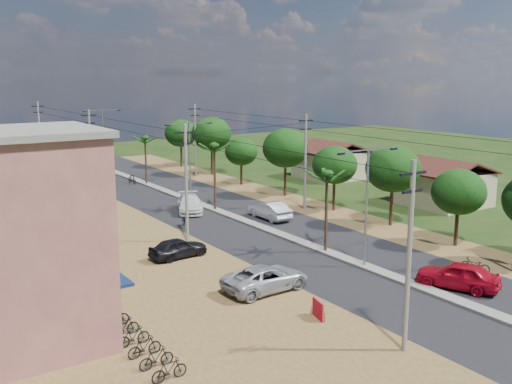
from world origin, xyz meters
TOP-DOWN VIEW (x-y plane):
  - ground at (0.00, 0.00)m, footprint 160.00×160.00m
  - road at (0.00, 15.00)m, footprint 12.00×110.00m
  - median at (0.00, 18.00)m, footprint 1.00×90.00m
  - dirt_lot_west at (-15.00, 8.00)m, footprint 18.00×46.00m
  - dirt_shoulder_east at (8.50, 15.00)m, footprint 5.00×90.00m
  - shophouse_pink at (-21.98, 0.00)m, footprint 9.00×6.40m
  - house_east_near at (20.00, 10.00)m, footprint 7.60×7.50m
  - house_east_far at (21.00, 28.00)m, footprint 7.60×7.50m
  - tree_east_b at (9.30, 0.00)m, footprint 4.00×4.00m
  - tree_east_c at (9.70, 7.00)m, footprint 4.60×4.60m
  - tree_east_d at (9.40, 14.00)m, footprint 4.20×4.20m
  - tree_east_e at (9.60, 22.00)m, footprint 4.80×4.80m
  - tree_east_f at (9.20, 30.00)m, footprint 3.80×3.80m
  - tree_east_g at (9.80, 38.00)m, footprint 5.00×5.00m
  - tree_east_h at (9.50, 46.00)m, footprint 4.40×4.40m
  - palm_median_near at (0.00, 4.00)m, footprint 2.00×2.00m
  - palm_median_mid at (0.00, 20.00)m, footprint 2.00×2.00m
  - palm_median_far at (0.00, 36.00)m, footprint 2.00×2.00m
  - streetlight_near at (0.00, 0.00)m, footprint 5.10×0.18m
  - streetlight_mid at (0.00, 25.00)m, footprint 5.10×0.18m
  - streetlight_far at (0.00, 50.00)m, footprint 5.10×0.18m
  - utility_pole_w_a at (-7.00, -10.00)m, footprint 1.60×0.24m
  - utility_pole_w_b at (-7.00, 12.00)m, footprint 1.60×0.24m
  - utility_pole_w_c at (-7.00, 34.00)m, footprint 1.60×0.24m
  - utility_pole_w_d at (-7.00, 55.00)m, footprint 1.60×0.24m
  - utility_pole_e_b at (7.50, 16.00)m, footprint 1.60×0.24m
  - utility_pole_e_c at (7.50, 38.00)m, footprint 1.60×0.24m
  - car_red_near at (1.85, -6.04)m, footprint 3.74×5.22m
  - car_silver_mid at (2.41, 14.51)m, footprint 1.69×4.78m
  - car_white_far at (-2.21, 20.86)m, footprint 4.16×5.75m
  - car_parked_silver at (-7.93, 0.05)m, footprint 5.54×2.77m
  - car_parked_dark at (-9.40, 8.73)m, footprint 4.30×2.05m
  - moto_rider_east at (5.20, -4.77)m, footprint 1.28×2.01m
  - moto_rider_west_a at (-5.00, 16.23)m, footprint 1.10×2.05m
  - moto_rider_west_b at (-1.20, 37.42)m, footprint 0.66×1.92m
  - roadside_sign at (-8.00, -4.91)m, footprint 0.38×1.22m
  - parked_scooter_row at (-17.32, -0.62)m, footprint 1.68×12.24m

SIDE VIEW (x-z plane):
  - ground at x=0.00m, z-range 0.00..0.00m
  - dirt_shoulder_east at x=8.50m, z-range 0.00..0.03m
  - dirt_lot_west at x=-15.00m, z-range 0.00..0.04m
  - road at x=0.00m, z-range 0.00..0.04m
  - median at x=0.00m, z-range 0.00..0.18m
  - moto_rider_east at x=5.20m, z-range 0.00..1.00m
  - parked_scooter_row at x=-17.32m, z-range 0.00..1.00m
  - roadside_sign at x=-8.00m, z-range 0.00..1.02m
  - moto_rider_west_a at x=-5.00m, z-range 0.00..1.02m
  - moto_rider_west_b at x=-1.20m, z-range 0.00..1.14m
  - car_parked_dark at x=-9.40m, z-range 0.00..1.42m
  - car_parked_silver at x=-7.93m, z-range 0.00..1.51m
  - car_white_far at x=-2.21m, z-range 0.00..1.55m
  - car_silver_mid at x=2.41m, z-range 0.00..1.57m
  - car_red_near at x=1.85m, z-range 0.00..1.65m
  - house_east_near at x=20.00m, z-range 0.09..4.69m
  - house_east_far at x=21.00m, z-range 0.09..4.69m
  - tree_east_f at x=9.20m, z-range 1.13..6.64m
  - tree_east_b at x=9.30m, z-range 1.20..7.03m
  - tree_east_d at x=9.40m, z-range 1.27..7.41m
  - tree_east_h at x=9.50m, z-range 1.38..7.90m
  - utility_pole_w_a at x=-7.00m, z-range 0.26..9.26m
  - utility_pole_w_b at x=-7.00m, z-range 0.26..9.26m
  - utility_pole_w_c at x=-7.00m, z-range 0.26..9.26m
  - utility_pole_w_d at x=-7.00m, z-range 0.26..9.26m
  - utility_pole_e_b at x=7.50m, z-range 0.26..9.26m
  - utility_pole_e_c at x=7.50m, z-range 0.26..9.26m
  - streetlight_near at x=0.00m, z-range 0.79..8.79m
  - streetlight_mid at x=0.00m, z-range 0.79..8.79m
  - streetlight_far at x=0.00m, z-range 0.79..8.79m
  - tree_east_c at x=9.70m, z-range 1.45..8.28m
  - tree_east_e at x=9.60m, z-range 1.52..8.66m
  - shophouse_pink at x=-21.98m, z-range 0.01..10.31m
  - tree_east_g at x=9.80m, z-range 1.55..8.93m
  - palm_median_far at x=0.00m, z-range 2.34..8.19m
  - palm_median_near at x=0.00m, z-range 2.46..8.61m
  - palm_median_mid at x=0.00m, z-range 2.62..9.17m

